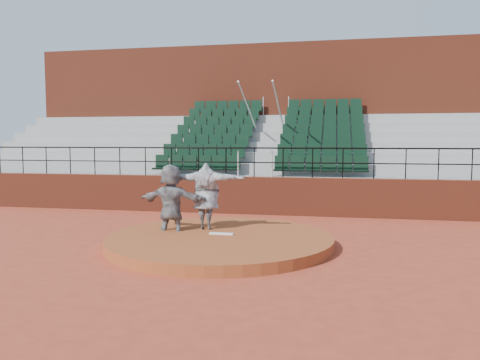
% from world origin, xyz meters
% --- Properties ---
extents(ground, '(90.00, 90.00, 0.00)m').
position_xyz_m(ground, '(0.00, 0.00, 0.00)').
color(ground, '#A73D25').
rests_on(ground, ground).
extents(pitchers_mound, '(5.50, 5.50, 0.25)m').
position_xyz_m(pitchers_mound, '(0.00, 0.00, 0.12)').
color(pitchers_mound, '#984722').
rests_on(pitchers_mound, ground).
extents(pitching_rubber, '(0.60, 0.15, 0.03)m').
position_xyz_m(pitching_rubber, '(0.00, 0.15, 0.27)').
color(pitching_rubber, white).
rests_on(pitching_rubber, pitchers_mound).
extents(boundary_wall, '(24.00, 0.30, 1.30)m').
position_xyz_m(boundary_wall, '(0.00, 5.00, 0.65)').
color(boundary_wall, maroon).
rests_on(boundary_wall, ground).
extents(wall_railing, '(24.04, 0.05, 1.03)m').
position_xyz_m(wall_railing, '(0.00, 5.00, 2.03)').
color(wall_railing, black).
rests_on(wall_railing, boundary_wall).
extents(seating_deck, '(24.00, 5.97, 4.63)m').
position_xyz_m(seating_deck, '(0.00, 8.65, 1.44)').
color(seating_deck, '#989792').
rests_on(seating_deck, ground).
extents(press_box_facade, '(24.00, 3.00, 7.10)m').
position_xyz_m(press_box_facade, '(0.00, 12.60, 3.55)').
color(press_box_facade, maroon).
rests_on(press_box_facade, ground).
extents(pitcher, '(2.17, 0.72, 1.73)m').
position_xyz_m(pitcher, '(-0.55, 0.76, 1.12)').
color(pitcher, black).
rests_on(pitcher, pitchers_mound).
extents(fielder, '(1.85, 0.68, 1.96)m').
position_xyz_m(fielder, '(-1.38, 0.42, 0.98)').
color(fielder, black).
rests_on(fielder, ground).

